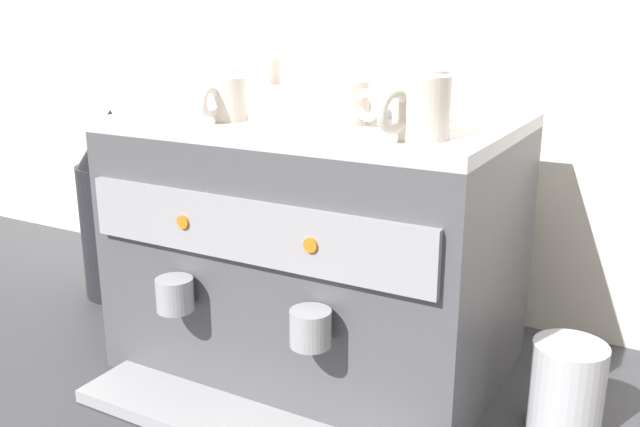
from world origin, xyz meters
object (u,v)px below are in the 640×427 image
object	(u,v)px
ceramic_cup_3	(347,103)
ceramic_cup_2	(261,80)
coffee_grinder	(118,206)
espresso_machine	(319,245)
ceramic_bowl_1	(382,102)
ceramic_bowl_0	(292,98)
ceramic_cup_1	(421,96)
milk_pitcher	(567,387)
ceramic_cup_0	(419,108)
ceramic_cup_4	(225,99)

from	to	relation	value
ceramic_cup_3	ceramic_cup_2	bearing A→B (deg)	148.26
ceramic_cup_3	coffee_grinder	distance (m)	0.66
espresso_machine	coffee_grinder	distance (m)	0.52
ceramic_bowl_1	coffee_grinder	world-z (taller)	ceramic_bowl_1
ceramic_bowl_0	ceramic_bowl_1	xyz separation A→B (m)	(0.16, 0.02, 0.00)
ceramic_cup_1	ceramic_cup_3	xyz separation A→B (m)	(-0.09, -0.07, -0.01)
ceramic_bowl_1	espresso_machine	bearing A→B (deg)	-131.42
ceramic_cup_2	milk_pitcher	world-z (taller)	ceramic_cup_2
ceramic_cup_1	milk_pitcher	bearing A→B (deg)	-7.22
ceramic_cup_1	ceramic_cup_3	bearing A→B (deg)	-142.52
ceramic_cup_2	coffee_grinder	world-z (taller)	ceramic_cup_2
espresso_machine	ceramic_cup_1	world-z (taller)	ceramic_cup_1
ceramic_cup_0	ceramic_cup_2	world-z (taller)	ceramic_cup_0
ceramic_cup_4	ceramic_bowl_0	bearing A→B (deg)	84.86
espresso_machine	ceramic_bowl_0	xyz separation A→B (m)	(-0.09, 0.06, 0.23)
espresso_machine	ceramic_bowl_0	distance (m)	0.26
milk_pitcher	ceramic_cup_0	bearing A→B (deg)	-151.82
ceramic_cup_3	ceramic_cup_4	size ratio (longest dim) A/B	1.05
ceramic_cup_4	ceramic_cup_2	bearing A→B (deg)	109.91
ceramic_cup_3	ceramic_bowl_1	size ratio (longest dim) A/B	0.88
ceramic_cup_1	ceramic_bowl_0	bearing A→B (deg)	170.30
ceramic_cup_3	ceramic_bowl_0	world-z (taller)	ceramic_cup_3
ceramic_bowl_0	milk_pitcher	xyz separation A→B (m)	(0.50, -0.07, -0.37)
ceramic_cup_2	milk_pitcher	distance (m)	0.72
espresso_machine	milk_pitcher	bearing A→B (deg)	-1.47
espresso_machine	ceramic_cup_1	distance (m)	0.30
ceramic_cup_4	ceramic_bowl_1	world-z (taller)	ceramic_cup_4
ceramic_bowl_1	milk_pitcher	bearing A→B (deg)	-15.29
ceramic_cup_1	ceramic_cup_4	xyz separation A→B (m)	(-0.27, -0.13, -0.01)
ceramic_cup_2	ceramic_cup_3	xyz separation A→B (m)	(0.25, -0.16, -0.01)
ceramic_cup_1	ceramic_cup_3	size ratio (longest dim) A/B	1.14
espresso_machine	coffee_grinder	bearing A→B (deg)	173.44
ceramic_cup_3	espresso_machine	bearing A→B (deg)	147.15
ceramic_cup_3	ceramic_bowl_1	world-z (taller)	ceramic_cup_3
ceramic_cup_0	ceramic_cup_3	size ratio (longest dim) A/B	1.10
coffee_grinder	ceramic_cup_1	bearing A→B (deg)	-3.24
ceramic_cup_4	ceramic_bowl_1	bearing A→B (deg)	47.06
espresso_machine	ceramic_cup_0	bearing A→B (deg)	-28.97
ceramic_bowl_0	milk_pitcher	world-z (taller)	ceramic_bowl_0
ceramic_cup_0	ceramic_cup_4	size ratio (longest dim) A/B	1.16
ceramic_cup_2	ceramic_bowl_0	distance (m)	0.11
ceramic_cup_1	ceramic_bowl_0	world-z (taller)	ceramic_cup_1
ceramic_bowl_0	ceramic_bowl_1	size ratio (longest dim) A/B	0.94
espresso_machine	ceramic_bowl_1	bearing A→B (deg)	48.58
ceramic_cup_0	ceramic_cup_2	xyz separation A→B (m)	(-0.39, 0.23, -0.00)
ceramic_cup_4	ceramic_bowl_1	xyz separation A→B (m)	(0.18, 0.19, -0.01)
ceramic_cup_1	ceramic_bowl_0	size ratio (longest dim) A/B	1.07
espresso_machine	ceramic_cup_2	distance (m)	0.33
ceramic_cup_2	ceramic_cup_3	distance (m)	0.30
ceramic_bowl_0	coffee_grinder	distance (m)	0.50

